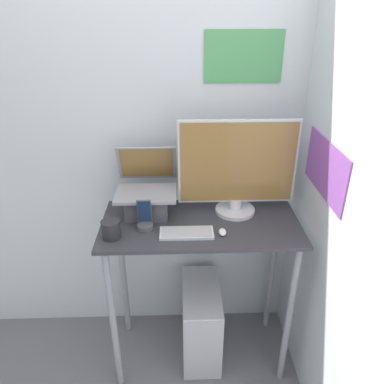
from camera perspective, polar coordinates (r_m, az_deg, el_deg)
name	(u,v)px	position (r m, az deg, el deg)	size (l,w,h in m)	color
wall_back	(198,143)	(2.17, 0.92, 7.52)	(6.00, 0.06, 2.60)	silver
wall_side_right	(344,187)	(1.77, 22.13, 0.77)	(0.06, 6.00, 2.60)	silver
desk	(200,249)	(2.09, 1.26, -8.62)	(1.05, 0.51, 0.98)	#333338
laptop	(147,197)	(2.04, -6.94, -0.82)	(0.32, 0.31, 0.36)	#4C4C51
monitor	(237,171)	(2.00, 6.90, 3.25)	(0.63, 0.22, 0.52)	silver
keyboard	(187,233)	(1.89, -0.82, -6.25)	(0.27, 0.11, 0.02)	silver
mouse	(223,232)	(1.89, 4.67, -6.12)	(0.04, 0.06, 0.03)	white
cell_phone	(145,221)	(1.94, -7.19, -4.41)	(0.08, 0.08, 0.17)	#4C4C51
computer_tower	(201,321)	(2.47, 1.38, -19.02)	(0.23, 0.47, 0.49)	silver
mug	(111,229)	(1.89, -12.23, -5.56)	(0.09, 0.09, 0.09)	#262628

